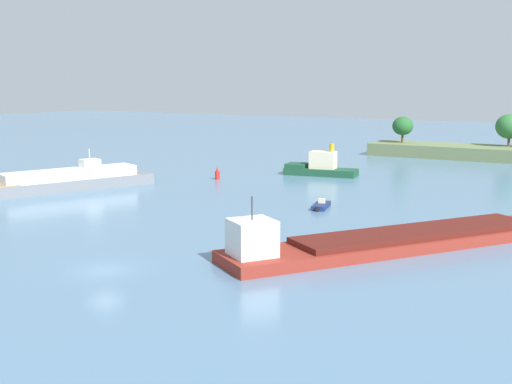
{
  "coord_description": "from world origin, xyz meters",
  "views": [
    {
      "loc": [
        34.52,
        -35.99,
        14.18
      ],
      "look_at": [
        -4.75,
        30.5,
        1.2
      ],
      "focal_mm": 46.72,
      "sensor_mm": 36.0,
      "label": 1
    }
  ],
  "objects_px": {
    "white_riverboat": "(70,180)",
    "channel_buoy_red": "(217,174)",
    "small_motorboat": "(321,206)",
    "tugboat": "(320,167)",
    "cargo_barge": "(394,239)"
  },
  "relations": [
    {
      "from": "cargo_barge",
      "to": "white_riverboat",
      "type": "bearing_deg",
      "value": 169.86
    },
    {
      "from": "cargo_barge",
      "to": "channel_buoy_red",
      "type": "relative_size",
      "value": 16.07
    },
    {
      "from": "white_riverboat",
      "to": "channel_buoy_red",
      "type": "xyz_separation_m",
      "value": [
        11.51,
        17.53,
        -0.47
      ]
    },
    {
      "from": "small_motorboat",
      "to": "cargo_barge",
      "type": "height_order",
      "value": "cargo_barge"
    },
    {
      "from": "small_motorboat",
      "to": "channel_buoy_red",
      "type": "bearing_deg",
      "value": 150.97
    },
    {
      "from": "small_motorboat",
      "to": "channel_buoy_red",
      "type": "xyz_separation_m",
      "value": [
        -22.31,
        12.38,
        0.52
      ]
    },
    {
      "from": "cargo_barge",
      "to": "white_riverboat",
      "type": "height_order",
      "value": "cargo_barge"
    },
    {
      "from": "small_motorboat",
      "to": "cargo_barge",
      "type": "bearing_deg",
      "value": -45.91
    },
    {
      "from": "small_motorboat",
      "to": "cargo_barge",
      "type": "xyz_separation_m",
      "value": [
        13.12,
        -13.54,
        0.54
      ]
    },
    {
      "from": "cargo_barge",
      "to": "tugboat",
      "type": "relative_size",
      "value": 2.7
    },
    {
      "from": "small_motorboat",
      "to": "tugboat",
      "type": "xyz_separation_m",
      "value": [
        -11.41,
        23.85,
        0.93
      ]
    },
    {
      "from": "white_riverboat",
      "to": "channel_buoy_red",
      "type": "bearing_deg",
      "value": 56.7
    },
    {
      "from": "small_motorboat",
      "to": "white_riverboat",
      "type": "bearing_deg",
      "value": -171.35
    },
    {
      "from": "channel_buoy_red",
      "to": "cargo_barge",
      "type": "bearing_deg",
      "value": -36.2
    },
    {
      "from": "tugboat",
      "to": "channel_buoy_red",
      "type": "distance_m",
      "value": 15.82
    }
  ]
}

